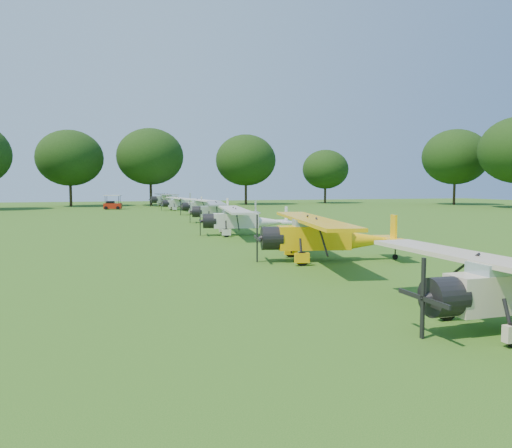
% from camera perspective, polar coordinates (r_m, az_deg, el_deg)
% --- Properties ---
extents(ground, '(160.00, 160.00, 0.00)m').
position_cam_1_polar(ground, '(30.17, 1.23, -2.08)').
color(ground, '#1F5515').
rests_on(ground, ground).
extents(tree_belt, '(137.36, 130.27, 14.52)m').
position_cam_1_polar(tree_belt, '(31.73, 7.47, 12.74)').
color(tree_belt, '#2F1F12').
rests_on(tree_belt, ground).
extents(aircraft_2, '(6.87, 10.87, 2.13)m').
position_cam_1_polar(aircraft_2, '(22.85, 7.87, -1.10)').
color(aircraft_2, yellow).
rests_on(aircraft_2, ground).
extents(aircraft_3, '(6.44, 10.22, 2.01)m').
position_cam_1_polar(aircraft_3, '(34.29, -1.53, 0.68)').
color(aircraft_3, silver).
rests_on(aircraft_3, ground).
extents(aircraft_4, '(6.51, 10.30, 2.02)m').
position_cam_1_polar(aircraft_4, '(45.84, -3.88, 1.64)').
color(aircraft_4, silver).
rests_on(aircraft_4, ground).
extents(aircraft_5, '(6.18, 9.81, 1.93)m').
position_cam_1_polar(aircraft_5, '(58.41, -5.97, 2.19)').
color(aircraft_5, silver).
rests_on(aircraft_5, ground).
extents(aircraft_6, '(6.03, 9.61, 1.89)m').
position_cam_1_polar(aircraft_6, '(68.95, -8.54, 2.49)').
color(aircraft_6, silver).
rests_on(aircraft_6, ground).
extents(aircraft_7, '(7.03, 11.18, 2.20)m').
position_cam_1_polar(aircraft_7, '(81.65, -9.82, 2.91)').
color(aircraft_7, silver).
rests_on(aircraft_7, ground).
extents(golf_cart, '(2.60, 1.89, 2.02)m').
position_cam_1_polar(golf_cart, '(73.20, -16.09, 2.14)').
color(golf_cart, '#A61D0B').
rests_on(golf_cart, ground).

